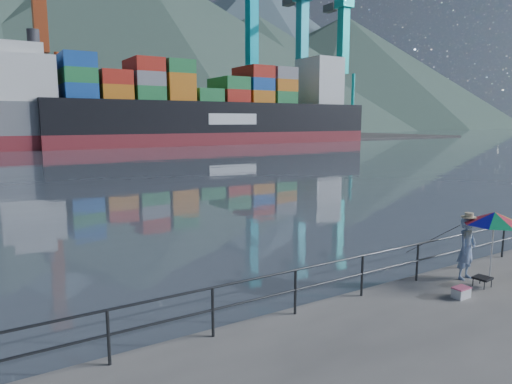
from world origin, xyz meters
TOP-DOWN VIEW (x-y plane):
  - harbor_water at (0.00, 130.00)m, footprint 500.00×280.00m
  - far_dock at (10.00, 93.00)m, footprint 200.00×40.00m
  - guardrail at (0.00, 1.70)m, footprint 22.00×0.06m
  - mountains at (38.82, 207.75)m, footprint 600.00×332.80m
  - port_cranes at (31.00, 84.00)m, footprint 116.00×28.00m
  - container_stacks at (35.04, 93.50)m, footprint 58.00×5.40m
  - fisherman at (4.24, 1.12)m, footprint 0.64×0.45m
  - beach_umbrella at (4.56, 0.62)m, footprint 2.00×2.00m
  - folding_stool at (4.05, 0.51)m, footprint 0.43×0.43m
  - cooler_bag at (2.93, 0.35)m, footprint 0.40×0.27m
  - fishing_rod at (3.99, 2.04)m, footprint 0.10×1.62m
  - container_ship at (36.18, 73.95)m, footprint 64.94×10.82m

SIDE VIEW (x-z plane):
  - harbor_water at x=0.00m, z-range 0.00..0.00m
  - far_dock at x=10.00m, z-range -0.20..0.20m
  - fishing_rod at x=3.99m, z-range -0.57..0.57m
  - cooler_bag at x=2.93m, z-range 0.00..0.23m
  - folding_stool at x=4.05m, z-range 0.01..0.26m
  - guardrail at x=0.00m, z-range 0.01..1.03m
  - fisherman at x=4.24m, z-range 0.00..1.66m
  - beach_umbrella at x=4.56m, z-range 0.78..2.65m
  - container_stacks at x=35.04m, z-range -0.92..6.88m
  - container_ship at x=36.18m, z-range -3.26..14.84m
  - port_cranes at x=31.00m, z-range -3.20..35.20m
  - mountains at x=38.82m, z-range -4.45..75.55m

